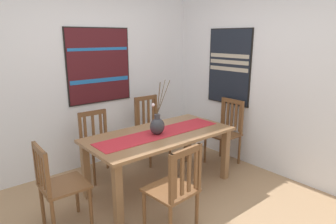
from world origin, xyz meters
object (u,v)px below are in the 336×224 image
Objects in this scene: chair_2 at (175,189)px; painting_on_side_wall at (229,67)px; chair_0 at (58,185)px; chair_1 at (151,128)px; painting_on_back_wall at (99,66)px; centerpiece_vase at (157,125)px; dining_table at (160,141)px; chair_4 at (98,143)px; chair_3 at (226,130)px.

painting_on_side_wall is (1.94, 0.98, 0.93)m from chair_2.
chair_0 is 1.89m from chair_1.
chair_2 is at bearing -119.59° from chair_1.
chair_2 is at bearing -98.97° from painting_on_back_wall.
chair_1 is (0.49, 0.80, -0.33)m from centerpiece_vase.
centerpiece_vase is (-0.05, -0.01, 0.22)m from dining_table.
chair_1 is 0.87m from chair_4.
chair_3 is 0.91× the size of painting_on_back_wall.
chair_1 reaches higher than dining_table.
chair_2 is at bearing -117.56° from centerpiece_vase.
painting_on_back_wall is (-1.39, 1.23, 0.95)m from chair_3.
chair_2 is at bearing -153.22° from painting_on_side_wall.
dining_table is at bearing 178.99° from chair_3.
dining_table is 1.86× the size of chair_3.
chair_2 is 1.62m from chair_4.
painting_on_back_wall is at bearing 147.24° from painting_on_side_wall.
centerpiece_vase reaches higher than chair_3.
chair_0 is 0.93× the size of chair_3.
chair_0 is at bearing -135.49° from chair_4.
painting_on_side_wall is (1.52, 0.18, 0.58)m from centerpiece_vase.
chair_4 is (0.04, 1.62, -0.02)m from chair_2.
chair_1 is (1.71, 0.81, 0.03)m from chair_0.
chair_4 is at bearing 118.43° from dining_table.
chair_2 is 2.37m from painting_on_side_wall.
centerpiece_vase is 0.97m from chair_4.
dining_table is 0.95m from chair_2.
painting_on_side_wall reaches higher than centerpiece_vase.
chair_0 is 0.79× the size of painting_on_side_wall.
chair_4 is at bearing 161.44° from painting_on_side_wall.
chair_2 reaches higher than chair_4.
chair_0 is at bearing -176.15° from painting_on_side_wall.
chair_4 is (-0.87, 0.02, -0.03)m from chair_1.
chair_3 is at bearing -26.26° from chair_4.
chair_4 is 0.84× the size of painting_on_back_wall.
chair_1 reaches higher than chair_2.
chair_0 is at bearing -132.39° from painting_on_back_wall.
centerpiece_vase is at bearing 179.62° from chair_3.
chair_1 is at bearing -35.64° from painting_on_back_wall.
chair_4 is at bearing 115.19° from centerpiece_vase.
chair_2 is at bearing -119.91° from dining_table.
chair_3 is 1.09× the size of chair_4.
dining_table is at bearing 1.01° from chair_0.
chair_1 is at bearing 148.97° from painting_on_side_wall.
chair_4 is 0.79× the size of painting_on_side_wall.
painting_on_back_wall is at bearing 97.15° from dining_table.
dining_table is 1.24m from chair_3.
chair_1 is at bearing 60.76° from dining_table.
chair_1 is 1.84m from chair_2.
chair_3 is at bearing -45.29° from chair_1.
painting_on_back_wall is (0.28, 0.40, 0.99)m from chair_4.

